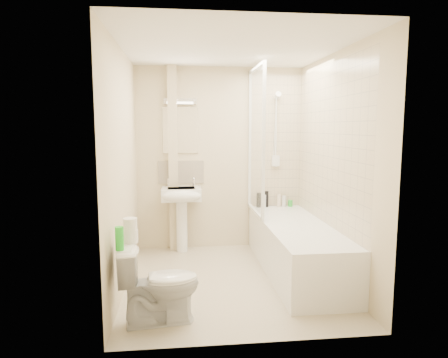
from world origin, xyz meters
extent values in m
plane|color=beige|center=(0.00, 0.00, 0.00)|extent=(2.50, 2.50, 0.00)
cube|color=beige|center=(0.00, 1.25, 1.20)|extent=(2.20, 0.02, 2.40)
cube|color=beige|center=(-1.10, 0.00, 1.20)|extent=(0.02, 2.50, 2.40)
cube|color=beige|center=(1.10, 0.00, 1.20)|extent=(0.02, 2.50, 2.40)
cube|color=white|center=(0.00, 0.00, 2.40)|extent=(2.20, 2.50, 0.02)
cube|color=beige|center=(0.75, 1.24, 1.42)|extent=(0.70, 0.01, 1.75)
cube|color=beige|center=(1.09, 0.18, 1.42)|extent=(0.01, 2.10, 1.75)
cube|color=beige|center=(-0.62, 1.19, 1.20)|extent=(0.12, 0.12, 2.40)
cube|color=beige|center=(-0.52, 1.24, 1.03)|extent=(0.60, 0.02, 0.30)
cube|color=white|center=(-0.52, 1.24, 1.58)|extent=(0.46, 0.01, 0.60)
cube|color=silver|center=(-0.52, 1.22, 1.95)|extent=(0.42, 0.07, 0.07)
cube|color=white|center=(0.75, 0.18, 0.28)|extent=(0.70, 2.10, 0.55)
cube|color=white|center=(0.75, 0.18, 0.49)|extent=(0.56, 1.96, 0.05)
cube|color=white|center=(0.40, 0.80, 1.45)|extent=(0.01, 0.90, 1.80)
cube|color=white|center=(0.40, 1.23, 1.45)|extent=(0.04, 0.04, 1.80)
cube|color=white|center=(0.40, 0.35, 1.45)|extent=(0.04, 0.04, 1.80)
cube|color=white|center=(0.40, 0.80, 2.33)|extent=(0.04, 0.90, 0.04)
cube|color=white|center=(0.40, 0.80, 0.57)|extent=(0.04, 0.90, 0.03)
cylinder|color=white|center=(0.75, 1.22, 1.55)|extent=(0.02, 0.02, 0.90)
cylinder|color=white|center=(0.75, 1.22, 1.10)|extent=(0.05, 0.05, 0.02)
cylinder|color=white|center=(0.75, 1.22, 2.00)|extent=(0.05, 0.05, 0.02)
cylinder|color=white|center=(0.75, 1.15, 2.03)|extent=(0.08, 0.11, 0.11)
cube|color=white|center=(0.75, 1.21, 1.17)|extent=(0.10, 0.05, 0.14)
cylinder|color=white|center=(0.73, 1.19, 1.60)|extent=(0.01, 0.13, 0.84)
cylinder|color=white|center=(-0.52, 1.08, 0.34)|extent=(0.14, 0.14, 0.67)
cube|color=white|center=(-0.52, 1.05, 0.77)|extent=(0.50, 0.38, 0.15)
ellipsoid|color=white|center=(-0.52, 0.88, 0.77)|extent=(0.50, 0.21, 0.15)
cube|color=silver|center=(-0.52, 1.05, 0.83)|extent=(0.35, 0.25, 0.04)
cylinder|color=white|center=(-0.68, 1.16, 0.89)|extent=(0.03, 0.03, 0.10)
cylinder|color=white|center=(-0.36, 1.16, 0.89)|extent=(0.03, 0.03, 0.10)
sphere|color=white|center=(-0.68, 1.16, 0.95)|extent=(0.04, 0.04, 0.04)
sphere|color=white|center=(-0.36, 1.16, 0.95)|extent=(0.04, 0.04, 0.04)
cylinder|color=black|center=(0.52, 1.16, 0.65)|extent=(0.06, 0.06, 0.19)
cylinder|color=silver|center=(0.60, 1.16, 0.64)|extent=(0.05, 0.05, 0.17)
cylinder|color=black|center=(0.62, 1.16, 0.66)|extent=(0.05, 0.05, 0.22)
cylinder|color=beige|center=(0.79, 1.16, 0.64)|extent=(0.05, 0.05, 0.17)
cylinder|color=silver|center=(0.86, 1.16, 0.62)|extent=(0.06, 0.06, 0.15)
cylinder|color=green|center=(0.95, 1.16, 0.59)|extent=(0.06, 0.06, 0.09)
imported|color=white|center=(-0.72, -0.83, 0.34)|extent=(0.52, 0.74, 0.67)
cylinder|color=white|center=(-0.95, -0.76, 0.73)|extent=(0.12, 0.12, 0.11)
cylinder|color=white|center=(-0.95, -0.76, 0.83)|extent=(0.12, 0.12, 0.10)
cylinder|color=green|center=(-1.01, -0.96, 0.77)|extent=(0.07, 0.07, 0.19)
camera|label=1|loc=(-0.53, -4.04, 1.62)|focal=32.00mm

